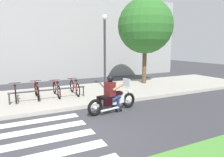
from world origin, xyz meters
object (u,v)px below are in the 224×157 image
object	(u,v)px
bicycle_3	(75,87)
bike_rack	(49,91)
street_lamp	(105,45)
bicycle_0	(15,93)
bicycle_2	(57,89)
rider	(111,91)
motorcycle	(113,100)
tree_near_rack	(145,26)
bicycle_1	(37,91)

from	to	relation	value
bicycle_3	bike_rack	xyz separation A→B (m)	(-1.30, -0.55, 0.07)
street_lamp	bicycle_0	bearing A→B (deg)	-172.26
bicycle_2	bicycle_0	bearing A→B (deg)	-179.99
rider	bike_rack	distance (m)	2.95
motorcycle	bicycle_3	size ratio (longest dim) A/B	1.33
rider	bicycle_3	distance (m)	2.88
rider	bike_rack	xyz separation A→B (m)	(-1.89, 2.25, -0.26)
bicycle_3	bike_rack	size ratio (longest dim) A/B	0.52
rider	tree_near_rack	bearing A→B (deg)	42.32
rider	bicycle_0	size ratio (longest dim) A/B	0.89
motorcycle	bike_rack	distance (m)	2.98
motorcycle	street_lamp	bearing A→B (deg)	70.26
motorcycle	street_lamp	size ratio (longest dim) A/B	0.54
motorcycle	rider	xyz separation A→B (m)	(-0.08, -0.01, 0.36)
motorcycle	bike_rack	bearing A→B (deg)	131.31
rider	bicycle_2	size ratio (longest dim) A/B	0.86
bicycle_1	bicycle_3	size ratio (longest dim) A/B	0.97
bicycle_0	tree_near_rack	size ratio (longest dim) A/B	0.30
bicycle_1	tree_near_rack	distance (m)	7.30
tree_near_rack	street_lamp	bearing A→B (deg)	-172.12
bike_rack	tree_near_rack	xyz separation A→B (m)	(6.08, 1.56, 3.09)
street_lamp	bicycle_2	bearing A→B (deg)	-167.53
bicycle_2	street_lamp	size ratio (longest dim) A/B	0.41
tree_near_rack	bicycle_3	bearing A→B (deg)	-168.07
bicycle_0	bicycle_3	distance (m)	2.60
motorcycle	bicycle_1	xyz separation A→B (m)	(-2.40, 2.79, 0.05)
rider	bicycle_0	distance (m)	4.26
street_lamp	bicycle_3	bearing A→B (deg)	-162.10
bicycle_1	street_lamp	xyz separation A→B (m)	(3.62, 0.61, 2.00)
bicycle_1	bike_rack	xyz separation A→B (m)	(0.43, -0.55, 0.06)
street_lamp	motorcycle	bearing A→B (deg)	-109.74
rider	tree_near_rack	distance (m)	6.33
motorcycle	bicycle_2	bearing A→B (deg)	118.77
bicycle_1	bicycle_0	bearing A→B (deg)	179.95
bicycle_0	bicycle_1	xyz separation A→B (m)	(0.87, -0.00, 0.01)
bicycle_2	tree_near_rack	size ratio (longest dim) A/B	0.31
rider	bicycle_3	size ratio (longest dim) A/B	0.86
bicycle_0	bicycle_2	bearing A→B (deg)	0.01
bicycle_0	tree_near_rack	distance (m)	8.09
bike_rack	bicycle_1	bearing A→B (deg)	128.01
bike_rack	bicycle_2	bearing A→B (deg)	52.04
bicycle_0	bicycle_3	world-z (taller)	bicycle_3
bicycle_0	bicycle_2	distance (m)	1.73
motorcycle	bicycle_2	distance (m)	3.19
bicycle_1	bicycle_2	distance (m)	0.87
bicycle_1	bicycle_2	bearing A→B (deg)	0.08
bicycle_2	bike_rack	xyz separation A→B (m)	(-0.43, -0.56, 0.08)
bicycle_1	street_lamp	world-z (taller)	street_lamp
bicycle_1	rider	bearing A→B (deg)	-50.37
rider	bicycle_1	xyz separation A→B (m)	(-2.32, 2.80, -0.32)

